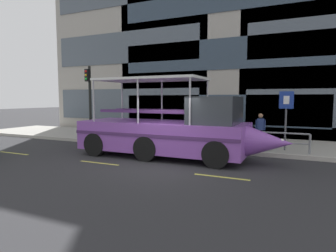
{
  "coord_description": "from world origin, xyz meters",
  "views": [
    {
      "loc": [
        4.6,
        -9.71,
        2.48
      ],
      "look_at": [
        -0.59,
        1.57,
        1.3
      ],
      "focal_mm": 30.83,
      "sensor_mm": 36.0,
      "label": 1
    }
  ],
  "objects_px": {
    "traffic_light_pole": "(89,94)",
    "pedestrian_mid_left": "(200,123)",
    "pedestrian_near_bow": "(260,127)",
    "duck_tour_boat": "(173,131)",
    "parking_sign": "(286,110)"
  },
  "relations": [
    {
      "from": "pedestrian_near_bow",
      "to": "pedestrian_mid_left",
      "type": "relative_size",
      "value": 0.92
    },
    {
      "from": "duck_tour_boat",
      "to": "parking_sign",
      "type": "bearing_deg",
      "value": 32.46
    },
    {
      "from": "traffic_light_pole",
      "to": "pedestrian_mid_left",
      "type": "relative_size",
      "value": 2.44
    },
    {
      "from": "pedestrian_near_bow",
      "to": "pedestrian_mid_left",
      "type": "height_order",
      "value": "pedestrian_mid_left"
    },
    {
      "from": "pedestrian_mid_left",
      "to": "parking_sign",
      "type": "bearing_deg",
      "value": -8.07
    },
    {
      "from": "traffic_light_pole",
      "to": "pedestrian_near_bow",
      "type": "height_order",
      "value": "traffic_light_pole"
    },
    {
      "from": "duck_tour_boat",
      "to": "pedestrian_near_bow",
      "type": "distance_m",
      "value": 4.62
    },
    {
      "from": "pedestrian_near_bow",
      "to": "pedestrian_mid_left",
      "type": "bearing_deg",
      "value": -178.05
    },
    {
      "from": "parking_sign",
      "to": "pedestrian_near_bow",
      "type": "bearing_deg",
      "value": 148.83
    },
    {
      "from": "traffic_light_pole",
      "to": "duck_tour_boat",
      "type": "xyz_separation_m",
      "value": [
        6.62,
        -2.67,
        -1.63
      ]
    },
    {
      "from": "traffic_light_pole",
      "to": "pedestrian_mid_left",
      "type": "distance_m",
      "value": 6.91
    },
    {
      "from": "traffic_light_pole",
      "to": "parking_sign",
      "type": "height_order",
      "value": "traffic_light_pole"
    },
    {
      "from": "traffic_light_pole",
      "to": "pedestrian_near_bow",
      "type": "bearing_deg",
      "value": 4.34
    },
    {
      "from": "pedestrian_near_bow",
      "to": "pedestrian_mid_left",
      "type": "distance_m",
      "value": 3.03
    },
    {
      "from": "traffic_light_pole",
      "to": "pedestrian_mid_left",
      "type": "bearing_deg",
      "value": 5.42
    }
  ]
}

